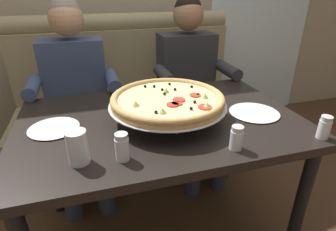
# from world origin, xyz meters

# --- Properties ---
(ground_plane) EXTENTS (16.00, 16.00, 0.00)m
(ground_plane) POSITION_xyz_m (0.00, 0.00, 0.00)
(ground_plane) COLOR #4C3321
(booth_bench) EXTENTS (1.76, 0.78, 1.13)m
(booth_bench) POSITION_xyz_m (0.00, 0.90, 0.40)
(booth_bench) COLOR #998966
(booth_bench) RESTS_ON ground_plane
(dining_table) EXTENTS (1.32, 0.87, 0.76)m
(dining_table) POSITION_xyz_m (0.00, 0.00, 0.67)
(dining_table) COLOR black
(dining_table) RESTS_ON ground_plane
(diner_left) EXTENTS (0.54, 0.64, 1.27)m
(diner_left) POSITION_xyz_m (-0.40, 0.64, 0.71)
(diner_left) COLOR #2D3342
(diner_left) RESTS_ON ground_plane
(diner_right) EXTENTS (0.54, 0.64, 1.27)m
(diner_right) POSITION_xyz_m (0.40, 0.64, 0.71)
(diner_right) COLOR #2D3342
(diner_right) RESTS_ON ground_plane
(pizza) EXTENTS (0.54, 0.54, 0.13)m
(pizza) POSITION_xyz_m (0.03, -0.02, 0.85)
(pizza) COLOR silver
(pizza) RESTS_ON dining_table
(shaker_parmesan) EXTENTS (0.05, 0.05, 0.10)m
(shaker_parmesan) POSITION_xyz_m (0.60, -0.37, 0.80)
(shaker_parmesan) COLOR white
(shaker_parmesan) RESTS_ON dining_table
(shaker_oregano) EXTENTS (0.05, 0.05, 0.11)m
(shaker_oregano) POSITION_xyz_m (-0.22, -0.29, 0.80)
(shaker_oregano) COLOR white
(shaker_oregano) RESTS_ON dining_table
(shaker_pepper_flakes) EXTENTS (0.05, 0.05, 0.10)m
(shaker_pepper_flakes) POSITION_xyz_m (0.21, -0.34, 0.80)
(shaker_pepper_flakes) COLOR white
(shaker_pepper_flakes) RESTS_ON dining_table
(plate_near_left) EXTENTS (0.24, 0.24, 0.02)m
(plate_near_left) POSITION_xyz_m (0.46, -0.08, 0.77)
(plate_near_left) COLOR white
(plate_near_left) RESTS_ON dining_table
(plate_near_right) EXTENTS (0.22, 0.22, 0.02)m
(plate_near_right) POSITION_xyz_m (-0.48, 0.03, 0.77)
(plate_near_right) COLOR white
(plate_near_right) RESTS_ON dining_table
(drinking_glass) EXTENTS (0.07, 0.07, 0.13)m
(drinking_glass) POSITION_xyz_m (-0.37, -0.26, 0.81)
(drinking_glass) COLOR silver
(drinking_glass) RESTS_ON dining_table
(patio_chair) EXTENTS (0.42, 0.42, 0.86)m
(patio_chair) POSITION_xyz_m (1.42, 2.13, 0.52)
(patio_chair) COLOR black
(patio_chair) RESTS_ON ground_plane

